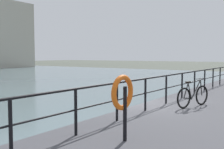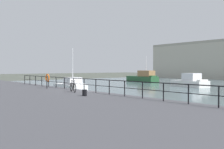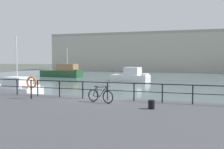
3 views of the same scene
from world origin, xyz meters
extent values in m
plane|color=#4C5147|center=(0.00, 0.00, 0.00)|extent=(240.00, 240.00, 0.00)
cube|color=slate|center=(0.00, 30.20, 0.01)|extent=(80.00, 60.00, 0.01)
cube|color=#47474C|center=(0.00, -6.50, 0.47)|extent=(56.00, 13.00, 0.94)
cube|color=#B2AD9E|center=(0.00, 55.07, 4.86)|extent=(67.20, 11.98, 9.71)
cube|color=gray|center=(0.00, 49.38, 10.06)|extent=(67.20, 0.60, 0.70)
cube|color=white|center=(-3.60, 21.90, 0.50)|extent=(5.91, 3.33, 0.97)
cube|color=silver|center=(-3.20, 21.85, 1.56)|extent=(2.43, 2.37, 1.16)
cube|color=white|center=(-1.25, 21.60, 1.10)|extent=(0.90, 1.92, 0.24)
cube|color=white|center=(-11.65, 5.09, 0.37)|extent=(6.90, 3.10, 0.71)
cube|color=silver|center=(-10.60, 4.95, 1.20)|extent=(2.51, 2.06, 0.96)
cube|color=white|center=(-8.88, 4.72, 0.84)|extent=(1.00, 1.66, 0.24)
cylinder|color=silver|center=(-10.60, 4.95, 3.62)|extent=(0.10, 0.10, 3.88)
cube|color=#23512D|center=(-18.19, 26.85, 0.61)|extent=(8.82, 3.54, 1.19)
cube|color=#997047|center=(-16.73, 26.61, 1.83)|extent=(4.07, 2.30, 1.26)
cube|color=#23512D|center=(-14.63, 26.26, 1.32)|extent=(1.26, 1.67, 0.24)
cylinder|color=silver|center=(-16.73, 26.61, 3.98)|extent=(0.10, 0.10, 3.03)
cylinder|color=black|center=(-6.06, -0.75, 1.47)|extent=(0.07, 0.07, 1.05)
cylinder|color=black|center=(-4.42, -0.75, 1.47)|extent=(0.07, 0.07, 1.05)
cylinder|color=black|center=(-2.78, -0.75, 1.47)|extent=(0.07, 0.07, 1.05)
cylinder|color=black|center=(-1.13, -0.75, 1.47)|extent=(0.07, 0.07, 1.05)
cylinder|color=black|center=(0.51, -0.75, 1.47)|extent=(0.07, 0.07, 1.05)
cylinder|color=black|center=(2.15, -0.75, 1.47)|extent=(0.07, 0.07, 1.05)
cylinder|color=black|center=(3.80, -0.75, 1.47)|extent=(0.07, 0.07, 1.05)
cylinder|color=black|center=(5.44, -0.75, 1.47)|extent=(0.07, 0.07, 1.05)
cylinder|color=black|center=(0.51, -0.75, 1.99)|extent=(26.30, 0.06, 0.06)
cylinder|color=black|center=(0.51, -0.75, 1.52)|extent=(26.30, 0.04, 0.04)
torus|color=black|center=(0.94, -1.95, 1.30)|extent=(0.71, 0.26, 0.72)
torus|color=black|center=(-0.06, -1.65, 1.30)|extent=(0.71, 0.26, 0.72)
cylinder|color=black|center=(0.59, -1.85, 1.54)|extent=(0.54, 0.19, 0.66)
cylinder|color=black|center=(0.25, -1.74, 1.51)|extent=(0.23, 0.10, 0.58)
cylinder|color=black|center=(0.50, -1.82, 1.83)|extent=(0.70, 0.24, 0.11)
cylinder|color=black|center=(0.14, -1.71, 1.26)|extent=(0.42, 0.16, 0.12)
cylinder|color=black|center=(0.04, -1.68, 1.55)|extent=(0.26, 0.11, 0.51)
cylinder|color=black|center=(0.89, -1.93, 1.58)|extent=(0.14, 0.07, 0.57)
cube|color=black|center=(0.15, -1.71, 1.83)|extent=(0.24, 0.15, 0.05)
cylinder|color=black|center=(0.84, -1.92, 1.91)|extent=(0.51, 0.17, 0.02)
cylinder|color=black|center=(3.49, -2.73, 1.16)|extent=(0.32, 0.32, 0.44)
cylinder|color=black|center=(-4.12, -1.87, 1.52)|extent=(0.08, 0.08, 1.15)
torus|color=orange|center=(-4.12, -1.81, 1.96)|extent=(0.75, 0.11, 0.75)
camera|label=1|loc=(-8.74, -4.81, 2.73)|focal=42.57mm
camera|label=2|loc=(17.58, -12.31, 2.83)|focal=39.22mm
camera|label=3|loc=(5.41, -15.07, 3.44)|focal=40.26mm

